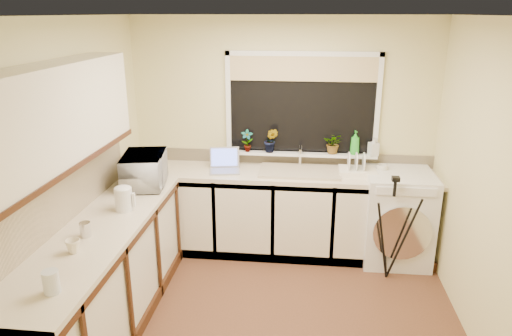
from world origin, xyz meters
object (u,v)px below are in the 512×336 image
Objects in this scene: kettle at (124,199)px; plant_b at (271,140)px; washing_machine at (396,217)px; soap_bottle_clear at (374,146)px; tripod at (391,229)px; plant_d at (334,143)px; cup_left at (73,246)px; laptop at (225,165)px; steel_jar at (85,229)px; glass_jug at (51,282)px; microwave at (144,170)px; cup_back at (382,169)px; dish_rack at (357,171)px; soap_bottle_green at (355,143)px; plant_a at (247,141)px.

kettle is 0.72× the size of plant_b.
washing_machine is 0.76m from soap_bottle_clear.
tripod reaches higher than washing_machine.
washing_machine is 4.28× the size of plant_d.
tripod is 10.27× the size of cup_left.
laptop is 3.17× the size of steel_jar.
kettle is 0.87× the size of plant_d.
soap_bottle_clear is at bearing 49.96° from glass_jug.
steel_jar is at bearing 96.03° from cup_left.
steel_jar is 2.94m from soap_bottle_clear.
soap_bottle_clear is (2.29, 1.84, 0.20)m from steel_jar.
glass_jug is at bearing -130.04° from soap_bottle_clear.
microwave reaches higher than washing_machine.
tripod is 8.95× the size of cup_back.
washing_machine is at bearing -35.20° from cup_back.
cup_left is at bearing -95.75° from kettle.
laptop is at bearing -178.84° from dish_rack.
glass_jug is 3.35m from soap_bottle_clear.
soap_bottle_green is 1.25× the size of soap_bottle_clear.
plant_a is (0.86, 1.33, 0.17)m from kettle.
plant_d is at bearing 156.96° from washing_machine.
plant_a is 2.35× the size of cup_left.
microwave is 2.19× the size of soap_bottle_green.
washing_machine is 2.54× the size of dish_rack.
soap_bottle_green is at bearing 1.45° from plant_a.
plant_b is at bearing -178.03° from soap_bottle_green.
microwave is 4.75× the size of cup_back.
steel_jar is at bearing -141.76° from dish_rack.
glass_jug is 1.27× the size of steel_jar.
plant_a is 0.95× the size of soap_bottle_green.
soap_bottle_clear is (2.19, 1.34, 0.16)m from kettle.
steel_jar is 2.81m from soap_bottle_green.
laptop is 2.01m from cup_left.
steel_jar is 2.08m from plant_a.
glass_jug is at bearing -124.00° from plant_d.
plant_b reaches higher than laptop.
steel_jar is 0.42× the size of plant_b.
steel_jar is 2.92m from cup_back.
steel_jar is 0.24m from cup_left.
soap_bottle_clear is (1.07, 0.01, -0.03)m from plant_b.
microwave is 1.15m from plant_a.
glass_jug is at bearing 171.55° from microwave.
cup_back is at bearing 47.32° from glass_jug.
glass_jug reaches higher than steel_jar.
plant_d is at bearing 2.77° from plant_b.
plant_b is at bearing 13.02° from laptop.
plant_b is at bearing 173.86° from cup_back.
glass_jug reaches higher than dish_rack.
plant_a is 1.13m from soap_bottle_green.
plant_b reaches higher than soap_bottle_green.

